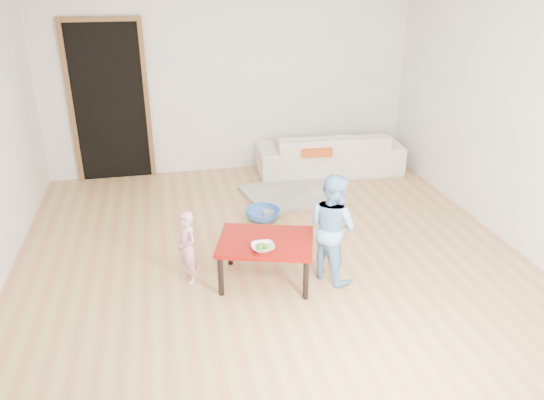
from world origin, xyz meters
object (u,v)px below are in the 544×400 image
object	(u,v)px
child_pink	(187,248)
basin	(263,214)
sofa	(329,152)
bowl	(263,247)
child_blue	(332,227)
red_table	(266,260)

from	to	relation	value
child_pink	basin	size ratio (longest dim) A/B	1.72
sofa	bowl	xyz separation A→B (m)	(-1.50, -2.78, 0.16)
bowl	child_pink	distance (m)	0.72
bowl	basin	bearing A→B (deg)	78.93
child_pink	child_blue	xyz separation A→B (m)	(1.30, -0.21, 0.17)
red_table	basin	distance (m)	1.30
child_pink	child_blue	world-z (taller)	child_blue
child_blue	basin	bearing A→B (deg)	-13.86
red_table	child_blue	size ratio (longest dim) A/B	0.82
child_pink	basin	xyz separation A→B (m)	(0.91, 1.12, -0.28)
child_pink	child_blue	bearing A→B (deg)	55.21
sofa	child_pink	size ratio (longest dim) A/B	2.90
child_blue	basin	xyz separation A→B (m)	(-0.38, 1.33, -0.45)
sofa	red_table	size ratio (longest dim) A/B	2.35
child_blue	red_table	bearing A→B (deg)	54.97
red_table	child_blue	distance (m)	0.68
bowl	child_pink	size ratio (longest dim) A/B	0.29
sofa	red_table	xyz separation A→B (m)	(-1.44, -2.60, -0.08)
child_blue	child_pink	bearing A→B (deg)	51.08
child_pink	bowl	bearing A→B (deg)	37.01
bowl	child_blue	xyz separation A→B (m)	(0.66, 0.12, 0.06)
sofa	basin	size ratio (longest dim) A/B	4.97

